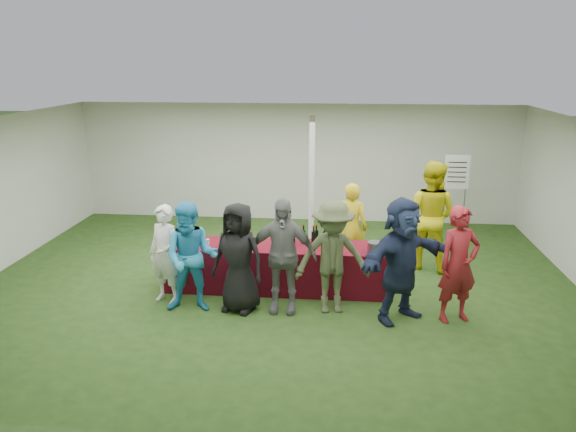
# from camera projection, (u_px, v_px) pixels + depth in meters

# --- Properties ---
(ground) EXTENTS (60.00, 60.00, 0.00)m
(ground) POSITION_uv_depth(u_px,v_px,m) (277.00, 284.00, 9.46)
(ground) COLOR #284719
(ground) RESTS_ON ground
(tent) EXTENTS (10.00, 10.00, 10.00)m
(tent) POSITION_uv_depth(u_px,v_px,m) (312.00, 191.00, 10.20)
(tent) COLOR white
(tent) RESTS_ON ground
(serving_table) EXTENTS (3.60, 0.80, 0.75)m
(serving_table) POSITION_uv_depth(u_px,v_px,m) (276.00, 267.00, 9.20)
(serving_table) COLOR maroon
(serving_table) RESTS_ON ground
(wine_bottles) EXTENTS (0.77, 0.14, 0.32)m
(wine_bottles) POSITION_uv_depth(u_px,v_px,m) (314.00, 237.00, 9.14)
(wine_bottles) COLOR black
(wine_bottles) RESTS_ON serving_table
(wine_glasses) EXTENTS (1.06, 0.12, 0.16)m
(wine_glasses) POSITION_uv_depth(u_px,v_px,m) (220.00, 242.00, 8.91)
(wine_glasses) COLOR silver
(wine_glasses) RESTS_ON serving_table
(water_bottle) EXTENTS (0.07, 0.07, 0.23)m
(water_bottle) POSITION_uv_depth(u_px,v_px,m) (278.00, 238.00, 9.14)
(water_bottle) COLOR silver
(water_bottle) RESTS_ON serving_table
(bar_towel) EXTENTS (0.25, 0.18, 0.03)m
(bar_towel) POSITION_uv_depth(u_px,v_px,m) (376.00, 247.00, 8.99)
(bar_towel) COLOR white
(bar_towel) RESTS_ON serving_table
(dump_bucket) EXTENTS (0.24, 0.24, 0.18)m
(dump_bucket) POSITION_uv_depth(u_px,v_px,m) (375.00, 247.00, 8.72)
(dump_bucket) COLOR slate
(dump_bucket) RESTS_ON serving_table
(wine_list_sign) EXTENTS (0.50, 0.03, 1.80)m
(wine_list_sign) POSITION_uv_depth(u_px,v_px,m) (456.00, 178.00, 11.41)
(wine_list_sign) COLOR slate
(wine_list_sign) RESTS_ON ground
(staff_pourer) EXTENTS (0.66, 0.50, 1.61)m
(staff_pourer) POSITION_uv_depth(u_px,v_px,m) (351.00, 228.00, 9.84)
(staff_pourer) COLOR gold
(staff_pourer) RESTS_ON ground
(staff_back) EXTENTS (1.20, 1.12, 1.96)m
(staff_back) POSITION_uv_depth(u_px,v_px,m) (430.00, 215.00, 9.97)
(staff_back) COLOR #CDC510
(staff_back) RESTS_ON ground
(customer_0) EXTENTS (0.66, 0.56, 1.55)m
(customer_0) POSITION_uv_depth(u_px,v_px,m) (165.00, 254.00, 8.60)
(customer_0) COLOR white
(customer_0) RESTS_ON ground
(customer_1) EXTENTS (0.85, 0.69, 1.68)m
(customer_1) POSITION_uv_depth(u_px,v_px,m) (191.00, 258.00, 8.28)
(customer_1) COLOR #2997CB
(customer_1) RESTS_ON ground
(customer_2) EXTENTS (0.93, 0.75, 1.66)m
(customer_2) POSITION_uv_depth(u_px,v_px,m) (238.00, 258.00, 8.30)
(customer_2) COLOR black
(customer_2) RESTS_ON ground
(customer_3) EXTENTS (1.04, 0.45, 1.75)m
(customer_3) POSITION_uv_depth(u_px,v_px,m) (282.00, 255.00, 8.26)
(customer_3) COLOR slate
(customer_3) RESTS_ON ground
(customer_4) EXTENTS (1.20, 0.82, 1.71)m
(customer_4) POSITION_uv_depth(u_px,v_px,m) (333.00, 257.00, 8.24)
(customer_4) COLOR #454F2F
(customer_4) RESTS_ON ground
(customer_5) EXTENTS (1.66, 1.47, 1.82)m
(customer_5) POSITION_uv_depth(u_px,v_px,m) (401.00, 260.00, 7.98)
(customer_5) COLOR #1D2744
(customer_5) RESTS_ON ground
(customer_6) EXTENTS (0.73, 0.60, 1.70)m
(customer_6) POSITION_uv_depth(u_px,v_px,m) (459.00, 265.00, 7.96)
(customer_6) COLOR maroon
(customer_6) RESTS_ON ground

